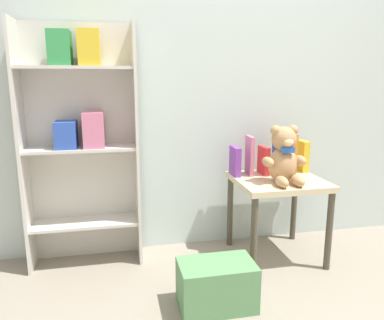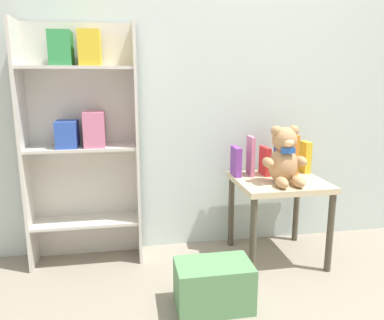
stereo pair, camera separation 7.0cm
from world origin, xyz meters
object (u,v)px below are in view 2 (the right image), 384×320
at_px(bookshelf_side, 82,131).
at_px(book_standing_yellow, 305,157).
at_px(book_standing_pink, 251,156).
at_px(book_standing_blue, 279,156).
at_px(teddy_bear, 284,158).
at_px(storage_bin, 214,285).
at_px(book_standing_orange, 293,154).
at_px(book_standing_purple, 236,161).
at_px(book_standing_red, 265,161).
at_px(display_table, 278,192).

bearing_deg(bookshelf_side, book_standing_yellow, -2.28).
height_order(book_standing_pink, book_standing_blue, book_standing_pink).
bearing_deg(book_standing_blue, teddy_bear, -103.64).
relative_size(teddy_bear, storage_bin, 0.91).
bearing_deg(storage_bin, bookshelf_side, 135.13).
relative_size(book_standing_orange, storage_bin, 0.69).
xyz_separation_m(book_standing_purple, book_standing_blue, (0.29, -0.01, 0.03)).
distance_m(bookshelf_side, book_standing_purple, 0.99).
distance_m(book_standing_purple, book_standing_orange, 0.39).
bearing_deg(book_standing_pink, storage_bin, -119.62).
distance_m(teddy_bear, book_standing_orange, 0.27).
height_order(book_standing_purple, book_standing_red, book_standing_purple).
xyz_separation_m(book_standing_orange, storage_bin, (-0.68, -0.59, -0.54)).
bearing_deg(bookshelf_side, teddy_bear, -13.93).
relative_size(teddy_bear, book_standing_orange, 1.33).
height_order(book_standing_purple, book_standing_pink, book_standing_pink).
bearing_deg(book_standing_pink, book_standing_blue, 0.31).
relative_size(bookshelf_side, storage_bin, 3.84).
xyz_separation_m(book_standing_blue, book_standing_yellow, (0.19, 0.02, -0.02)).
distance_m(teddy_bear, book_standing_purple, 0.33).
height_order(teddy_bear, book_standing_pink, teddy_bear).
xyz_separation_m(book_standing_purple, book_standing_yellow, (0.49, 0.01, 0.01)).
bearing_deg(book_standing_red, bookshelf_side, 175.31).
bearing_deg(book_standing_yellow, teddy_bear, -136.50).
bearing_deg(display_table, book_standing_orange, 39.86).
relative_size(display_table, book_standing_orange, 2.06).
xyz_separation_m(bookshelf_side, book_standing_pink, (1.06, -0.07, -0.18)).
bearing_deg(book_standing_yellow, bookshelf_side, 178.09).
distance_m(book_standing_blue, book_standing_orange, 0.10).
height_order(teddy_bear, storage_bin, teddy_bear).
xyz_separation_m(bookshelf_side, book_standing_orange, (1.36, -0.09, -0.18)).
distance_m(book_standing_red, book_standing_orange, 0.20).
distance_m(book_standing_purple, book_standing_pink, 0.10).
relative_size(book_standing_red, storage_bin, 0.48).
distance_m(book_standing_purple, book_standing_red, 0.19).
bearing_deg(bookshelf_side, book_standing_blue, -3.48).
bearing_deg(book_standing_yellow, book_standing_pink, -178.15).
xyz_separation_m(book_standing_red, book_standing_orange, (0.19, -0.01, 0.04)).
height_order(book_standing_pink, book_standing_yellow, book_standing_pink).
bearing_deg(teddy_bear, book_standing_pink, 120.14).
relative_size(display_table, book_standing_pink, 2.13).
bearing_deg(storage_bin, book_standing_orange, 41.02).
xyz_separation_m(bookshelf_side, book_standing_yellow, (1.45, -0.06, -0.21)).
height_order(bookshelf_side, book_standing_red, bookshelf_side).
bearing_deg(book_standing_orange, book_standing_red, 178.45).
distance_m(book_standing_yellow, storage_bin, 1.12).
relative_size(teddy_bear, book_standing_pink, 1.37).
bearing_deg(display_table, book_standing_blue, 69.58).
bearing_deg(book_standing_orange, bookshelf_side, 177.98).
xyz_separation_m(display_table, book_standing_red, (-0.05, 0.13, 0.17)).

